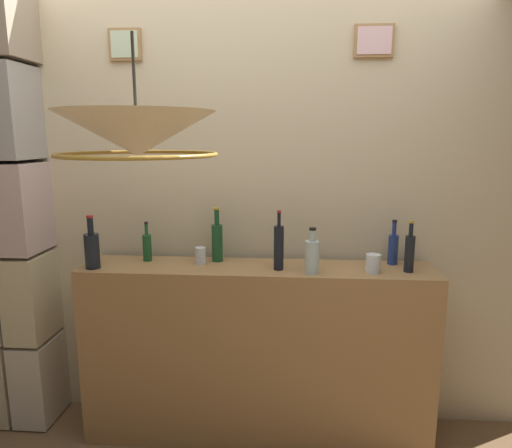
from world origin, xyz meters
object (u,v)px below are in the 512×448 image
liquor_bottle_scotch (217,241)px  liquor_bottle_amaro (393,248)px  glass_tumbler_rocks (200,256)px  liquor_bottle_mezcal (92,249)px  pendant_lamp (137,135)px  liquor_bottle_gin (312,256)px  glass_tumbler_highball (373,263)px  liquor_bottle_port (147,247)px  liquor_bottle_rye (279,247)px  liquor_bottle_sherry (410,252)px

liquor_bottle_scotch → liquor_bottle_amaro: 0.99m
liquor_bottle_scotch → glass_tumbler_rocks: 0.13m
liquor_bottle_mezcal → glass_tumbler_rocks: (0.57, 0.13, -0.06)m
liquor_bottle_amaro → pendant_lamp: size_ratio=0.42×
liquor_bottle_gin → glass_tumbler_highball: bearing=7.6°
liquor_bottle_port → liquor_bottle_mezcal: bearing=-145.5°
liquor_bottle_rye → glass_tumbler_rocks: 0.46m
liquor_bottle_scotch → liquor_bottle_gin: liquor_bottle_scotch is taller
pendant_lamp → glass_tumbler_rocks: bearing=84.2°
liquor_bottle_scotch → liquor_bottle_mezcal: bearing=-163.5°
glass_tumbler_highball → liquor_bottle_rye: bearing=178.5°
liquor_bottle_port → pendant_lamp: size_ratio=0.38×
liquor_bottle_gin → liquor_bottle_sherry: bearing=7.4°
liquor_bottle_gin → liquor_bottle_mezcal: size_ratio=0.84×
glass_tumbler_highball → liquor_bottle_amaro: bearing=50.7°
liquor_bottle_scotch → liquor_bottle_amaro: size_ratio=1.24×
liquor_bottle_port → glass_tumbler_highball: liquor_bottle_port is taller
glass_tumbler_highball → pendant_lamp: pendant_lamp is taller
pendant_lamp → liquor_bottle_scotch: bearing=78.7°
liquor_bottle_mezcal → glass_tumbler_highball: liquor_bottle_mezcal is taller
liquor_bottle_mezcal → glass_tumbler_rocks: bearing=13.0°
liquor_bottle_gin → liquor_bottle_sherry: size_ratio=0.89×
liquor_bottle_scotch → liquor_bottle_amaro: (0.99, 0.01, -0.03)m
glass_tumbler_rocks → glass_tumbler_highball: bearing=-5.7°
liquor_bottle_sherry → pendant_lamp: 1.52m
pendant_lamp → liquor_bottle_amaro: bearing=35.6°
glass_tumbler_rocks → glass_tumbler_highball: glass_tumbler_highball is taller
liquor_bottle_gin → liquor_bottle_rye: liquor_bottle_rye is taller
liquor_bottle_scotch → liquor_bottle_sherry: bearing=-7.2°
liquor_bottle_scotch → liquor_bottle_gin: size_ratio=1.28×
liquor_bottle_scotch → glass_tumbler_highball: 0.87m
liquor_bottle_amaro → liquor_bottle_gin: bearing=-155.5°
liquor_bottle_scotch → glass_tumbler_highball: liquor_bottle_scotch is taller
liquor_bottle_port → liquor_bottle_scotch: bearing=3.1°
liquor_bottle_scotch → glass_tumbler_rocks: (-0.09, -0.06, -0.07)m
liquor_bottle_gin → liquor_bottle_amaro: size_ratio=0.97×
liquor_bottle_sherry → glass_tumbler_highball: size_ratio=2.83×
liquor_bottle_sherry → liquor_bottle_amaro: 0.15m
glass_tumbler_rocks → liquor_bottle_mezcal: bearing=-167.0°
liquor_bottle_gin → liquor_bottle_rye: bearing=162.2°
liquor_bottle_sherry → pendant_lamp: (-1.21, -0.68, 0.60)m
liquor_bottle_sherry → pendant_lamp: pendant_lamp is taller
liquor_bottle_mezcal → glass_tumbler_highball: bearing=1.4°
liquor_bottle_sherry → liquor_bottle_amaro: size_ratio=1.09×
liquor_bottle_scotch → liquor_bottle_mezcal: 0.68m
glass_tumbler_highball → liquor_bottle_mezcal: bearing=-178.6°
liquor_bottle_rye → pendant_lamp: (-0.52, -0.67, 0.59)m
liquor_bottle_sherry → glass_tumbler_rocks: 1.14m
liquor_bottle_mezcal → glass_tumbler_highball: size_ratio=2.99×
liquor_bottle_rye → glass_tumbler_rocks: bearing=169.7°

